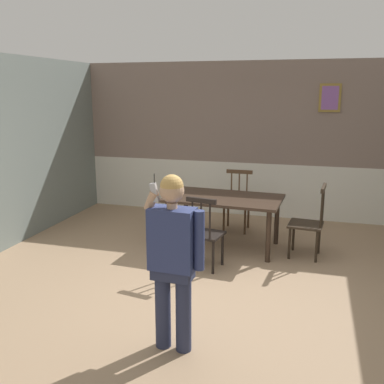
{
  "coord_description": "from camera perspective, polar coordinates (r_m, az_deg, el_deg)",
  "views": [
    {
      "loc": [
        1.07,
        -4.51,
        2.27
      ],
      "look_at": [
        -0.12,
        -0.37,
        1.27
      ],
      "focal_mm": 40.61,
      "sensor_mm": 36.0,
      "label": 1
    }
  ],
  "objects": [
    {
      "name": "dining_table",
      "position": [
        6.37,
        4.18,
        -1.42
      ],
      "size": [
        1.71,
        1.05,
        0.76
      ],
      "rotation": [
        0.0,
        0.0,
        -0.06
      ],
      "color": "#38281E",
      "rests_on": "ground_plane"
    },
    {
      "name": "chair_by_doorway",
      "position": [
        7.24,
        5.94,
        -1.36
      ],
      "size": [
        0.44,
        0.44,
        0.99
      ],
      "rotation": [
        0.0,
        0.0,
        3.14
      ],
      "color": "#513823",
      "rests_on": "ground_plane"
    },
    {
      "name": "room_back_partition",
      "position": [
        8.02,
        8.23,
        6.36
      ],
      "size": [
        6.54,
        0.17,
        2.79
      ],
      "color": "gray",
      "rests_on": "ground_plane"
    },
    {
      "name": "chair_at_table_head",
      "position": [
        6.23,
        15.07,
        -3.94
      ],
      "size": [
        0.49,
        0.49,
        1.03
      ],
      "rotation": [
        0.0,
        0.0,
        1.48
      ],
      "color": "#2D2319",
      "rests_on": "ground_plane"
    },
    {
      "name": "ground_plane",
      "position": [
        5.17,
        2.41,
        -12.98
      ],
      "size": [
        7.42,
        7.42,
        0.0
      ],
      "primitive_type": "plane",
      "color": "#9E7F60"
    },
    {
      "name": "person_figure",
      "position": [
        3.77,
        -2.47,
        -8.09
      ],
      "size": [
        0.55,
        0.23,
        1.6
      ],
      "rotation": [
        0.0,
        0.0,
        3.1
      ],
      "color": "#282E49",
      "rests_on": "ground_plane"
    },
    {
      "name": "chair_near_window",
      "position": [
        5.63,
        1.79,
        -5.5
      ],
      "size": [
        0.46,
        0.46,
        0.98
      ],
      "rotation": [
        0.0,
        0.0,
        -0.17
      ],
      "color": "black",
      "rests_on": "ground_plane"
    }
  ]
}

